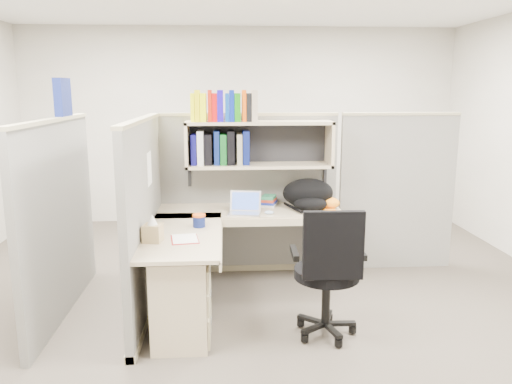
{
  "coord_description": "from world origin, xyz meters",
  "views": [
    {
      "loc": [
        -0.24,
        -4.06,
        1.85
      ],
      "look_at": [
        0.04,
        0.25,
        0.97
      ],
      "focal_mm": 35.0,
      "sensor_mm": 36.0,
      "label": 1
    }
  ],
  "objects": [
    {
      "name": "ground",
      "position": [
        0.0,
        0.0,
        0.0
      ],
      "size": [
        6.0,
        6.0,
        0.0
      ],
      "primitive_type": "plane",
      "color": "#3A352D",
      "rests_on": "ground"
    },
    {
      "name": "book_stack",
      "position": [
        0.2,
        0.72,
        0.78
      ],
      "size": [
        0.2,
        0.24,
        0.1
      ],
      "primitive_type": null,
      "rotation": [
        0.0,
        0.0,
        -0.31
      ],
      "color": "gray",
      "rests_on": "desk"
    },
    {
      "name": "mouse",
      "position": [
        0.17,
        0.38,
        0.75
      ],
      "size": [
        0.1,
        0.08,
        0.03
      ],
      "primitive_type": "ellipsoid",
      "rotation": [
        0.0,
        0.0,
        -0.26
      ],
      "color": "#99B8D9",
      "rests_on": "desk"
    },
    {
      "name": "room_shell",
      "position": [
        0.0,
        0.0,
        1.62
      ],
      "size": [
        6.0,
        6.0,
        6.0
      ],
      "color": "#A8A297",
      "rests_on": "ground"
    },
    {
      "name": "tissue_box",
      "position": [
        -0.78,
        -0.41,
        0.83
      ],
      "size": [
        0.15,
        0.15,
        0.21
      ],
      "primitive_type": null,
      "rotation": [
        0.0,
        0.0,
        -0.17
      ],
      "color": "tan",
      "rests_on": "desk"
    },
    {
      "name": "laptop",
      "position": [
        -0.06,
        0.39,
        0.83
      ],
      "size": [
        0.33,
        0.33,
        0.21
      ],
      "primitive_type": null,
      "rotation": [
        0.0,
        0.0,
        -0.16
      ],
      "color": "#BABABF",
      "rests_on": "desk"
    },
    {
      "name": "desk",
      "position": [
        -0.41,
        -0.29,
        0.44
      ],
      "size": [
        1.74,
        1.75,
        0.73
      ],
      "color": "tan",
      "rests_on": "ground"
    },
    {
      "name": "loose_paper",
      "position": [
        -0.54,
        -0.35,
        0.73
      ],
      "size": [
        0.22,
        0.27,
        0.0
      ],
      "primitive_type": null,
      "rotation": [
        0.0,
        0.0,
        0.14
      ],
      "color": "silver",
      "rests_on": "desk"
    },
    {
      "name": "snack_canister",
      "position": [
        -0.45,
        -0.02,
        0.79
      ],
      "size": [
        0.11,
        0.11,
        0.11
      ],
      "color": "#0D184E",
      "rests_on": "desk"
    },
    {
      "name": "cubicle",
      "position": [
        -0.37,
        0.45,
        0.91
      ],
      "size": [
        3.79,
        1.84,
        1.95
      ],
      "color": "#5C5D58",
      "rests_on": "ground"
    },
    {
      "name": "backpack",
      "position": [
        0.57,
        0.55,
        0.87
      ],
      "size": [
        0.49,
        0.38,
        0.29
      ],
      "primitive_type": null,
      "rotation": [
        0.0,
        0.0,
        -0.01
      ],
      "color": "black",
      "rests_on": "desk"
    },
    {
      "name": "orange_cap",
      "position": [
        0.77,
        0.56,
        0.79
      ],
      "size": [
        0.25,
        0.27,
        0.11
      ],
      "primitive_type": null,
      "rotation": [
        0.0,
        0.0,
        -0.24
      ],
      "color": "orange",
      "rests_on": "desk"
    },
    {
      "name": "paper_cup",
      "position": [
        0.03,
        0.68,
        0.78
      ],
      "size": [
        0.09,
        0.09,
        0.1
      ],
      "primitive_type": "cylinder",
      "rotation": [
        0.0,
        0.0,
        -0.27
      ],
      "color": "white",
      "rests_on": "desk"
    },
    {
      "name": "task_chair",
      "position": [
        0.52,
        -0.6,
        0.37
      ],
      "size": [
        0.54,
        0.5,
        1.04
      ],
      "color": "black",
      "rests_on": "ground"
    }
  ]
}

